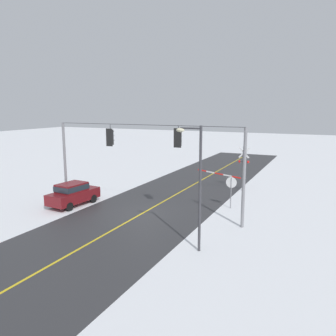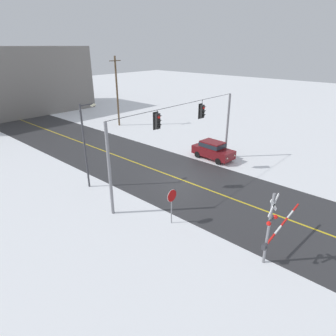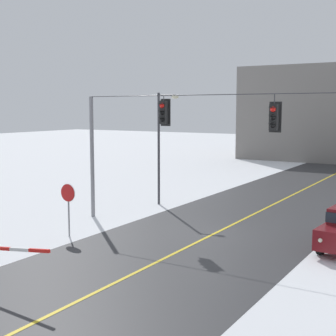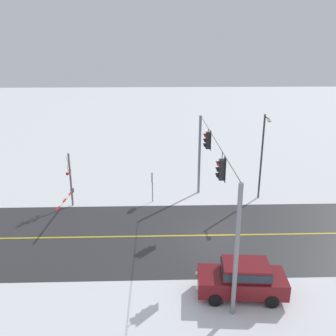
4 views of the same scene
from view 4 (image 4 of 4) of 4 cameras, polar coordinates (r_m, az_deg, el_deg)
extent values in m
plane|color=white|center=(23.64, 6.54, -10.24)|extent=(160.00, 160.00, 0.00)
cube|color=#303033|center=(25.18, 20.37, -9.46)|extent=(9.00, 80.00, 0.01)
cube|color=gold|center=(25.18, 20.38, -9.45)|extent=(0.14, 72.00, 0.01)
cylinder|color=gray|center=(28.86, 4.85, 1.96)|extent=(0.20, 0.20, 6.20)
cylinder|color=gray|center=(16.14, 10.47, -12.60)|extent=(0.20, 0.20, 6.20)
cylinder|color=#38383D|center=(21.35, 7.16, 4.48)|extent=(14.00, 0.04, 0.04)
cylinder|color=#38383D|center=(23.91, 6.20, 5.77)|extent=(0.04, 0.04, 0.24)
cube|color=black|center=(24.07, 6.15, 4.24)|extent=(0.34, 0.28, 1.08)
cube|color=black|center=(24.09, 6.53, 4.24)|extent=(0.52, 0.03, 1.26)
sphere|color=red|center=(23.97, 5.82, 4.98)|extent=(0.24, 0.24, 0.24)
cube|color=black|center=(23.94, 5.66, 5.17)|extent=(0.26, 0.16, 0.03)
sphere|color=black|center=(24.05, 5.79, 4.24)|extent=(0.24, 0.24, 0.24)
cube|color=black|center=(24.02, 5.63, 4.43)|extent=(0.26, 0.16, 0.03)
sphere|color=black|center=(24.13, 5.77, 3.50)|extent=(0.24, 0.24, 0.24)
cube|color=black|center=(24.10, 5.61, 3.69)|extent=(0.26, 0.16, 0.03)
cylinder|color=#38383D|center=(18.87, 8.33, 1.88)|extent=(0.04, 0.04, 0.40)
cube|color=black|center=(19.10, 8.23, -0.25)|extent=(0.34, 0.28, 1.08)
cube|color=black|center=(19.13, 8.70, -0.25)|extent=(0.52, 0.03, 1.26)
sphere|color=red|center=(18.97, 7.82, 0.65)|extent=(0.24, 0.24, 0.24)
cube|color=black|center=(18.93, 7.63, 0.89)|extent=(0.26, 0.16, 0.03)
sphere|color=black|center=(19.07, 7.78, -0.26)|extent=(0.24, 0.24, 0.24)
cube|color=black|center=(19.03, 7.58, -0.02)|extent=(0.26, 0.16, 0.03)
sphere|color=black|center=(19.18, 7.74, -1.16)|extent=(0.24, 0.24, 0.24)
cube|color=black|center=(19.14, 7.54, -0.93)|extent=(0.26, 0.16, 0.03)
cylinder|color=gray|center=(27.70, -2.42, -3.00)|extent=(0.07, 0.07, 2.30)
cylinder|color=#B71414|center=(27.41, -2.52, -1.45)|extent=(0.76, 0.03, 0.76)
cylinder|color=white|center=(27.41, -2.48, -1.45)|extent=(0.80, 0.01, 0.80)
cylinder|color=gray|center=(27.66, -14.73, -1.77)|extent=(0.14, 0.14, 4.00)
cube|color=white|center=(27.23, -15.07, 0.99)|extent=(0.98, 0.04, 0.98)
cube|color=white|center=(27.23, -15.07, 0.99)|extent=(0.98, 0.04, 0.98)
cube|color=#38383D|center=(27.47, -14.91, -0.60)|extent=(0.80, 0.06, 0.08)
sphere|color=red|center=(27.83, -14.86, -0.34)|extent=(0.22, 0.22, 0.22)
sphere|color=red|center=(27.14, -15.20, -0.87)|extent=(0.22, 0.22, 0.22)
cube|color=red|center=(27.43, -14.84, -3.87)|extent=(0.83, 0.08, 0.19)
cube|color=white|center=(26.67, -15.23, -4.36)|extent=(0.83, 0.08, 0.19)
cube|color=red|center=(25.90, -15.64, -4.88)|extent=(0.83, 0.08, 0.19)
cube|color=white|center=(25.14, -16.09, -5.43)|extent=(0.83, 0.08, 0.19)
cube|color=red|center=(24.39, -16.55, -6.01)|extent=(0.83, 0.08, 0.19)
cube|color=#38383D|center=(28.14, -14.50, -3.36)|extent=(0.28, 0.20, 0.28)
cube|color=maroon|center=(18.58, 11.20, -16.81)|extent=(2.07, 4.22, 0.80)
cube|color=maroon|center=(18.21, 11.82, -15.00)|extent=(1.66, 2.24, 0.64)
cube|color=#232D38|center=(18.21, 11.82, -15.00)|extent=(1.70, 2.32, 0.40)
sphere|color=#EFEACC|center=(17.89, 4.58, -17.82)|extent=(0.16, 0.16, 0.16)
sphere|color=#EFEACC|center=(18.82, 4.47, -15.75)|extent=(0.16, 0.16, 0.16)
cylinder|color=black|center=(18.03, 7.25, -19.39)|extent=(0.27, 0.65, 0.64)
cylinder|color=black|center=(19.31, 6.89, -16.46)|extent=(0.27, 0.65, 0.64)
cylinder|color=black|center=(18.42, 15.62, -19.10)|extent=(0.27, 0.65, 0.64)
cylinder|color=black|center=(19.67, 14.60, -16.27)|extent=(0.27, 0.65, 0.64)
cylinder|color=#38383D|center=(28.56, 14.15, 1.58)|extent=(0.14, 0.14, 6.50)
cylinder|color=#38383D|center=(27.32, 14.98, 7.46)|extent=(1.10, 0.09, 0.09)
ellipsoid|color=beige|center=(26.82, 15.28, 7.01)|extent=(0.44, 0.28, 0.22)
camera|label=1|loc=(40.02, 35.23, 9.66)|focal=36.71mm
camera|label=2|loc=(38.72, -18.16, 16.27)|focal=30.86mm
camera|label=3|loc=(20.29, -53.97, -5.94)|focal=52.12mm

